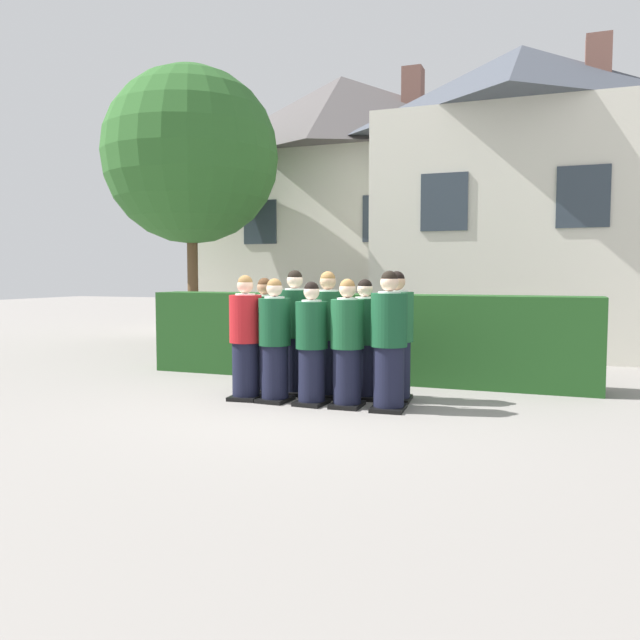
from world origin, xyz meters
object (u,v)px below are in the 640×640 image
at_px(student_front_row_2, 311,346).
at_px(student_rear_row_0, 265,338).
at_px(student_front_row_3, 347,346).
at_px(student_rear_row_4, 396,339).
at_px(student_rear_row_2, 328,337).
at_px(student_rear_row_1, 295,335).
at_px(student_rear_row_3, 365,342).
at_px(student_in_red_blazer, 246,340).
at_px(student_front_row_4, 389,344).
at_px(student_front_row_1, 275,343).

relative_size(student_front_row_2, student_rear_row_0, 0.97).
xyz_separation_m(student_front_row_3, student_rear_row_4, (0.47, 0.60, 0.05)).
height_order(student_front_row_3, student_rear_row_2, student_rear_row_2).
bearing_deg(student_rear_row_0, student_rear_row_1, -0.33).
height_order(student_rear_row_1, student_rear_row_3, student_rear_row_1).
relative_size(student_rear_row_0, student_rear_row_3, 1.01).
bearing_deg(student_rear_row_2, student_rear_row_1, 176.22).
xyz_separation_m(student_in_red_blazer, student_rear_row_2, (0.95, 0.55, 0.03)).
relative_size(student_in_red_blazer, student_front_row_2, 1.05).
height_order(student_in_red_blazer, student_front_row_3, student_in_red_blazer).
xyz_separation_m(student_in_red_blazer, student_front_row_4, (1.93, -0.01, 0.03)).
xyz_separation_m(student_front_row_2, student_rear_row_1, (-0.48, 0.61, 0.07)).
bearing_deg(student_front_row_2, student_in_red_blazer, 178.37).
bearing_deg(student_front_row_4, student_rear_row_2, 150.53).
relative_size(student_front_row_1, student_rear_row_3, 1.01).
height_order(student_in_red_blazer, student_rear_row_3, student_in_red_blazer).
distance_m(student_front_row_2, student_rear_row_0, 1.12).
bearing_deg(student_in_red_blazer, student_rear_row_2, 30.02).
bearing_deg(student_front_row_1, student_rear_row_1, 86.65).
xyz_separation_m(student_front_row_2, student_rear_row_2, (0.01, 0.57, 0.07)).
distance_m(student_front_row_2, student_rear_row_4, 1.13).
bearing_deg(student_rear_row_0, student_rear_row_2, -2.11).
height_order(student_front_row_4, student_rear_row_4, student_front_row_4).
relative_size(student_front_row_4, student_rear_row_0, 1.06).
height_order(student_front_row_3, student_rear_row_1, student_rear_row_1).
distance_m(student_rear_row_3, student_rear_row_4, 0.43).
height_order(student_front_row_1, student_rear_row_4, student_rear_row_4).
bearing_deg(student_front_row_2, student_front_row_1, 178.26).
relative_size(student_front_row_4, student_rear_row_2, 1.00).
xyz_separation_m(student_rear_row_3, student_rear_row_4, (0.42, 0.01, 0.05)).
height_order(student_in_red_blazer, student_rear_row_2, student_rear_row_2).
height_order(student_rear_row_0, student_rear_row_3, student_rear_row_0).
relative_size(student_rear_row_1, student_rear_row_2, 1.01).
bearing_deg(student_rear_row_1, student_in_red_blazer, -128.30).
bearing_deg(student_in_red_blazer, student_front_row_1, -1.50).
xyz_separation_m(student_in_red_blazer, student_rear_row_0, (-0.00, 0.58, -0.02)).
distance_m(student_front_row_3, student_rear_row_4, 0.76).
height_order(student_front_row_4, student_rear_row_0, student_front_row_4).
bearing_deg(student_front_row_1, student_front_row_2, -1.74).
distance_m(student_front_row_4, student_rear_row_1, 1.59).
relative_size(student_in_red_blazer, student_rear_row_1, 0.96).
distance_m(student_front_row_3, student_rear_row_0, 1.52).
height_order(student_in_red_blazer, student_front_row_1, student_in_red_blazer).
height_order(student_rear_row_0, student_rear_row_2, student_rear_row_2).
bearing_deg(student_front_row_4, student_rear_row_3, 128.92).
distance_m(student_front_row_1, student_rear_row_0, 0.73).
xyz_separation_m(student_in_red_blazer, student_rear_row_3, (1.45, 0.59, -0.03)).
xyz_separation_m(student_rear_row_0, student_rear_row_2, (0.95, -0.03, 0.04)).
height_order(student_in_red_blazer, student_rear_row_4, student_rear_row_4).
height_order(student_front_row_2, student_rear_row_0, student_rear_row_0).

